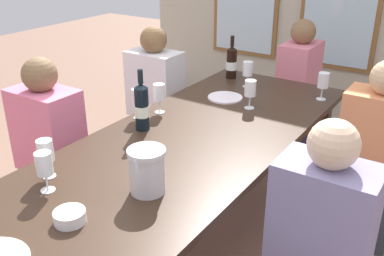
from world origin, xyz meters
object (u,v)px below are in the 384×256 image
Objects in this scene: tasting_bowl_0 at (70,217)px; seated_person_1 at (318,253)px; dining_table at (160,170)px; white_plate_1 at (225,97)px; seated_person_6 at (297,93)px; metal_pitcher at (147,170)px; wine_bottle_1 at (142,107)px; seated_person_4 at (156,105)px; wine_glass_1 at (46,153)px; wine_glass_2 at (44,165)px; wine_glass_0 at (323,82)px; wine_glass_5 at (138,99)px; wine_bottle_0 at (232,62)px; seated_person_5 at (373,161)px; seated_person_0 at (52,156)px; wine_glass_4 at (159,94)px; wine_glass_7 at (250,90)px; wine_glass_6 at (248,70)px.

seated_person_1 is (0.75, 0.59, -0.24)m from tasting_bowl_0.
white_plate_1 is at bearing 99.17° from dining_table.
seated_person_1 is 1.00× the size of seated_person_6.
dining_table is 0.33m from metal_pitcher.
wine_bottle_1 is 0.30× the size of seated_person_4.
wine_glass_1 and wine_glass_2 have the same top height.
dining_table is 0.89m from white_plate_1.
wine_glass_0 and wine_glass_5 have the same top height.
metal_pitcher is at bearing 18.71° from wine_glass_1.
wine_bottle_0 is at bearing 106.53° from metal_pitcher.
wine_glass_2 is (0.09, -0.08, 0.00)m from wine_glass_1.
wine_glass_5 is 1.37m from seated_person_5.
wine_glass_0 is at bearing 46.08° from seated_person_0.
wine_glass_5 is (-0.08, -0.94, 0.00)m from wine_bottle_0.
seated_person_0 is at bearing -139.69° from wine_glass_5.
wine_bottle_1 is 1.17m from wine_glass_0.
wine_glass_1 is (-0.67, -1.59, -0.00)m from wine_glass_0.
wine_glass_4 is (-0.48, 0.71, 0.02)m from metal_pitcher.
wine_glass_0 is (0.37, 1.19, 0.18)m from dining_table.
seated_person_5 is at bearing -47.49° from seated_person_6.
white_plate_1 is 1.29m from wine_glass_1.
wine_glass_1 is at bearing -89.32° from wine_bottle_0.
seated_person_6 reaches higher than dining_table.
tasting_bowl_0 is at bearing -64.90° from wine_glass_5.
seated_person_6 reaches higher than wine_glass_0.
white_plate_1 is 1.36m from wine_glass_2.
metal_pitcher reaches higher than wine_glass_7.
wine_glass_5 is (-0.39, 0.32, 0.18)m from dining_table.
wine_glass_6 is at bearing 167.31° from seated_person_5.
wine_glass_2 is at bearing -68.47° from seated_person_4.
wine_bottle_0 is 0.27× the size of seated_person_6.
wine_glass_4 is at bearing -115.55° from white_plate_1.
wine_glass_0 is 1.03m from wine_glass_4.
wine_glass_5 and wine_glass_6 have the same top height.
white_plate_1 is 1.27× the size of wine_glass_2.
wine_glass_6 is 0.16× the size of seated_person_1.
metal_pitcher reaches higher than wine_glass_6.
seated_person_0 is 1.00× the size of seated_person_5.
seated_person_1 reaches higher than wine_glass_7.
wine_glass_2 is 0.81m from seated_person_0.
white_plate_1 is 0.20× the size of seated_person_6.
wine_glass_5 is 0.83m from seated_person_4.
wine_glass_1 is 1.56m from wine_glass_6.
wine_bottle_0 reaches higher than tasting_bowl_0.
seated_person_5 is at bearing 63.83° from tasting_bowl_0.
seated_person_4 is at bearing 171.36° from white_plate_1.
seated_person_6 is at bearing 132.51° from seated_person_5.
wine_bottle_1 is at bearing 111.07° from tasting_bowl_0.
wine_glass_0 is 1.72m from wine_glass_1.
seated_person_4 reaches higher than wine_glass_6.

